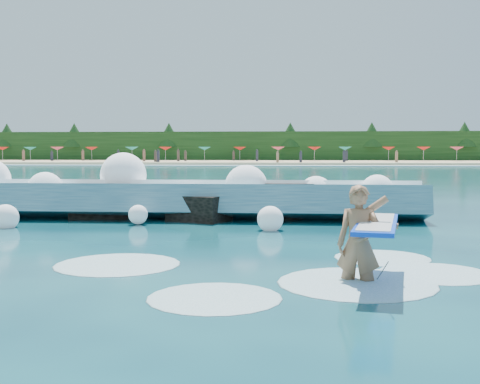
{
  "coord_description": "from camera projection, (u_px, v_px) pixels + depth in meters",
  "views": [
    {
      "loc": [
        2.49,
        -10.52,
        2.09
      ],
      "look_at": [
        1.5,
        2.0,
        1.2
      ],
      "focal_mm": 45.0,
      "sensor_mm": 36.0,
      "label": 1
    }
  ],
  "objects": [
    {
      "name": "ground",
      "position": [
        148.0,
        266.0,
        10.81
      ],
      "size": [
        200.0,
        200.0,
        0.0
      ],
      "primitive_type": "plane",
      "color": "#083041",
      "rests_on": "ground"
    },
    {
      "name": "beach",
      "position": [
        271.0,
        162.0,
        88.36
      ],
      "size": [
        140.0,
        20.0,
        0.4
      ],
      "primitive_type": "cube",
      "color": "tan",
      "rests_on": "ground"
    },
    {
      "name": "wet_band",
      "position": [
        268.0,
        165.0,
        77.43
      ],
      "size": [
        140.0,
        5.0,
        0.08
      ],
      "primitive_type": "cube",
      "color": "silver",
      "rests_on": "ground"
    },
    {
      "name": "treeline",
      "position": [
        272.0,
        147.0,
        98.14
      ],
      "size": [
        140.0,
        4.0,
        5.0
      ],
      "primitive_type": "cube",
      "color": "black",
      "rests_on": "ground"
    },
    {
      "name": "breaking_wave",
      "position": [
        149.0,
        201.0,
        18.6
      ],
      "size": [
        16.62,
        2.65,
        1.43
      ],
      "color": "#346A84",
      "rests_on": "ground"
    },
    {
      "name": "rock_cluster",
      "position": [
        191.0,
        205.0,
        18.47
      ],
      "size": [
        8.01,
        3.15,
        1.24
      ],
      "color": "black",
      "rests_on": "ground"
    },
    {
      "name": "surfer_with_board",
      "position": [
        363.0,
        240.0,
        9.31
      ],
      "size": [
        1.2,
        3.01,
        1.87
      ],
      "color": "#946545",
      "rests_on": "ground"
    },
    {
      "name": "wave_spray",
      "position": [
        129.0,
        186.0,
        18.67
      ],
      "size": [
        14.7,
        4.59,
        2.08
      ],
      "color": "white",
      "rests_on": "ground"
    },
    {
      "name": "surf_foam",
      "position": [
        312.0,
        277.0,
        9.87
      ],
      "size": [
        9.16,
        5.26,
        0.13
      ],
      "color": "silver",
      "rests_on": "ground"
    },
    {
      "name": "beach_umbrellas",
      "position": [
        273.0,
        148.0,
        90.4
      ],
      "size": [
        110.81,
        6.35,
        0.5
      ],
      "color": "#C53A52",
      "rests_on": "ground"
    },
    {
      "name": "beachgoers",
      "position": [
        302.0,
        156.0,
        85.75
      ],
      "size": [
        98.22,
        11.9,
        1.61
      ],
      "color": "#3F332D",
      "rests_on": "ground"
    }
  ]
}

